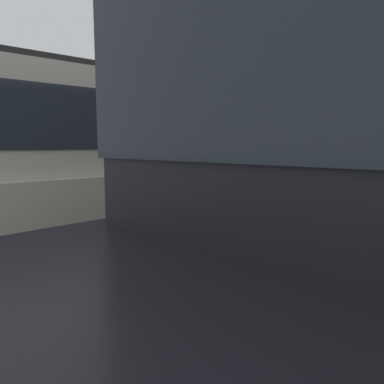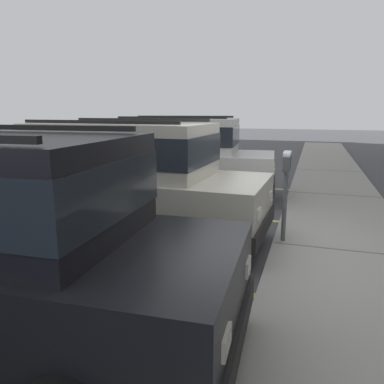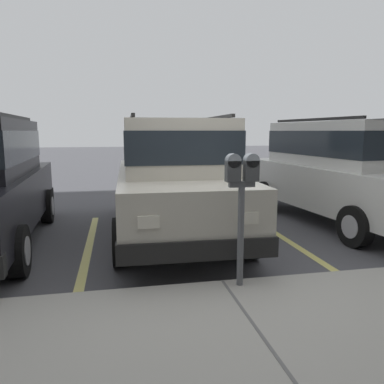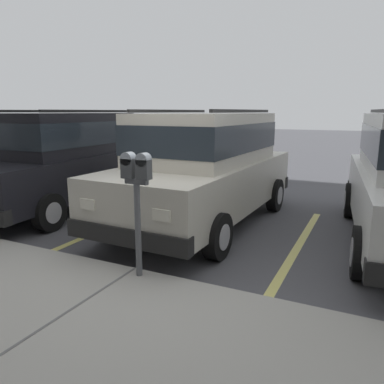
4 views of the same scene
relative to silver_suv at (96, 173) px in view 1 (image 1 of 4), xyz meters
name	(u,v)px [view 1 (image 1 of 4)]	position (x,y,z in m)	size (l,w,h in m)	color
ground_plane	(228,239)	(-0.18, 2.29, -1.14)	(80.00, 80.00, 0.10)	#4C4C51
sidewalk	(276,220)	(-0.18, 3.59, -1.03)	(40.00, 2.20, 0.12)	#9E9B93
parking_stall_lines	(260,290)	(1.43, 0.89, -1.08)	(12.95, 4.80, 0.01)	#DBD16B
silver_suv	(96,173)	(0.00, 0.00, 0.00)	(2.11, 4.83, 2.03)	beige
parking_meter_near	(236,156)	(-0.33, 2.64, 0.11)	(0.35, 0.12, 1.45)	#595B60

